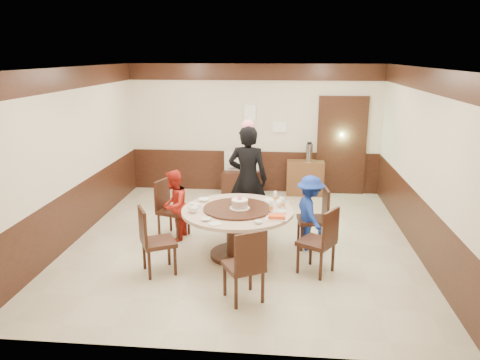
# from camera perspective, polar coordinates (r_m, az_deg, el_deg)

# --- Properties ---
(room) EXTENTS (6.00, 6.04, 2.84)m
(room) POSITION_cam_1_polar(r_m,az_deg,el_deg) (7.49, 0.34, 0.27)
(room) COLOR beige
(room) RESTS_ON ground
(banquet_table) EXTENTS (1.67, 1.67, 0.78)m
(banquet_table) POSITION_cam_1_polar(r_m,az_deg,el_deg) (7.07, -0.31, -5.29)
(banquet_table) COLOR black
(banquet_table) RESTS_ON ground
(chair_0) EXTENTS (0.49, 0.48, 0.97)m
(chair_0) POSITION_cam_1_polar(r_m,az_deg,el_deg) (7.58, 8.88, -5.87)
(chair_0) COLOR black
(chair_0) RESTS_ON ground
(chair_1) EXTENTS (0.50, 0.51, 0.97)m
(chair_1) POSITION_cam_1_polar(r_m,az_deg,el_deg) (8.31, 1.51, -3.79)
(chair_1) COLOR black
(chair_1) RESTS_ON ground
(chair_2) EXTENTS (0.57, 0.56, 0.97)m
(chair_2) POSITION_cam_1_polar(r_m,az_deg,el_deg) (7.99, -8.22, -4.73)
(chair_2) COLOR black
(chair_2) RESTS_ON ground
(chair_3) EXTENTS (0.60, 0.59, 0.97)m
(chair_3) POSITION_cam_1_polar(r_m,az_deg,el_deg) (6.74, -10.02, -8.67)
(chair_3) COLOR black
(chair_3) RESTS_ON ground
(chair_4) EXTENTS (0.60, 0.60, 0.97)m
(chair_4) POSITION_cam_1_polar(r_m,az_deg,el_deg) (5.95, 0.52, -11.82)
(chair_4) COLOR black
(chair_4) RESTS_ON ground
(chair_5) EXTENTS (0.61, 0.61, 0.97)m
(chair_5) POSITION_cam_1_polar(r_m,az_deg,el_deg) (6.72, 9.40, -8.71)
(chair_5) COLOR black
(chair_5) RESTS_ON ground
(person_standing) EXTENTS (0.73, 0.53, 1.86)m
(person_standing) POSITION_cam_1_polar(r_m,az_deg,el_deg) (8.00, 0.95, 0.13)
(person_standing) COLOR black
(person_standing) RESTS_ON ground
(person_red) EXTENTS (0.51, 0.62, 1.18)m
(person_red) POSITION_cam_1_polar(r_m,az_deg,el_deg) (7.76, -8.04, -3.10)
(person_red) COLOR red
(person_red) RESTS_ON ground
(person_blue) EXTENTS (0.65, 0.87, 1.19)m
(person_blue) POSITION_cam_1_polar(r_m,az_deg,el_deg) (7.41, 8.52, -3.97)
(person_blue) COLOR navy
(person_blue) RESTS_ON ground
(birthday_cake) EXTENTS (0.30, 0.30, 0.20)m
(birthday_cake) POSITION_cam_1_polar(r_m,az_deg,el_deg) (6.94, -0.04, -2.92)
(birthday_cake) COLOR white
(birthday_cake) RESTS_ON banquet_table
(teapot_left) EXTENTS (0.17, 0.15, 0.13)m
(teapot_left) POSITION_cam_1_polar(r_m,az_deg,el_deg) (6.89, -5.78, -3.48)
(teapot_left) COLOR white
(teapot_left) RESTS_ON banquet_table
(teapot_right) EXTENTS (0.17, 0.15, 0.13)m
(teapot_right) POSITION_cam_1_polar(r_m,az_deg,el_deg) (7.14, 5.00, -2.77)
(teapot_right) COLOR white
(teapot_right) RESTS_ON banquet_table
(bowl_0) EXTENTS (0.17, 0.17, 0.04)m
(bowl_0) POSITION_cam_1_polar(r_m,az_deg,el_deg) (7.41, -4.43, -2.43)
(bowl_0) COLOR white
(bowl_0) RESTS_ON banquet_table
(bowl_1) EXTENTS (0.13, 0.13, 0.04)m
(bowl_1) POSITION_cam_1_polar(r_m,az_deg,el_deg) (6.44, 2.27, -5.12)
(bowl_1) COLOR white
(bowl_1) RESTS_ON banquet_table
(bowl_2) EXTENTS (0.14, 0.14, 0.03)m
(bowl_2) POSITION_cam_1_polar(r_m,az_deg,el_deg) (6.56, -4.15, -4.81)
(bowl_2) COLOR white
(bowl_2) RESTS_ON banquet_table
(bowl_3) EXTENTS (0.15, 0.15, 0.05)m
(bowl_3) POSITION_cam_1_polar(r_m,az_deg,el_deg) (6.84, 5.03, -3.92)
(bowl_3) COLOR white
(bowl_3) RESTS_ON banquet_table
(bowl_4) EXTENTS (0.14, 0.14, 0.04)m
(bowl_4) POSITION_cam_1_polar(r_m,az_deg,el_deg) (7.16, -5.54, -3.11)
(bowl_4) COLOR white
(bowl_4) RESTS_ON banquet_table
(saucer_near) EXTENTS (0.18, 0.18, 0.01)m
(saucer_near) POSITION_cam_1_polar(r_m,az_deg,el_deg) (6.42, -3.12, -5.36)
(saucer_near) COLOR white
(saucer_near) RESTS_ON banquet_table
(saucer_far) EXTENTS (0.18, 0.18, 0.01)m
(saucer_far) POSITION_cam_1_polar(r_m,az_deg,el_deg) (7.44, 3.53, -2.44)
(saucer_far) COLOR white
(saucer_far) RESTS_ON banquet_table
(shrimp_platter) EXTENTS (0.30, 0.20, 0.06)m
(shrimp_platter) POSITION_cam_1_polar(r_m,az_deg,el_deg) (6.61, 4.51, -4.55)
(shrimp_platter) COLOR white
(shrimp_platter) RESTS_ON banquet_table
(bottle_0) EXTENTS (0.06, 0.06, 0.16)m
(bottle_0) POSITION_cam_1_polar(r_m,az_deg,el_deg) (6.87, 3.86, -3.32)
(bottle_0) COLOR white
(bottle_0) RESTS_ON banquet_table
(bottle_1) EXTENTS (0.06, 0.06, 0.16)m
(bottle_1) POSITION_cam_1_polar(r_m,az_deg,el_deg) (7.02, 5.21, -2.92)
(bottle_1) COLOR white
(bottle_1) RESTS_ON banquet_table
(bottle_2) EXTENTS (0.06, 0.06, 0.16)m
(bottle_2) POSITION_cam_1_polar(r_m,az_deg,el_deg) (7.35, 4.33, -2.08)
(bottle_2) COLOR white
(bottle_2) RESTS_ON banquet_table
(tv_stand) EXTENTS (0.85, 0.45, 0.50)m
(tv_stand) POSITION_cam_1_polar(r_m,az_deg,el_deg) (10.36, 0.21, -0.25)
(tv_stand) COLOR black
(tv_stand) RESTS_ON ground
(television) EXTENTS (0.78, 0.16, 0.44)m
(television) POSITION_cam_1_polar(r_m,az_deg,el_deg) (10.24, 0.21, 2.29)
(television) COLOR gray
(television) RESTS_ON tv_stand
(side_cabinet) EXTENTS (0.80, 0.40, 0.75)m
(side_cabinet) POSITION_cam_1_polar(r_m,az_deg,el_deg) (10.32, 7.94, 0.27)
(side_cabinet) COLOR brown
(side_cabinet) RESTS_ON ground
(thermos) EXTENTS (0.15, 0.15, 0.38)m
(thermos) POSITION_cam_1_polar(r_m,az_deg,el_deg) (10.20, 8.42, 3.33)
(thermos) COLOR silver
(thermos) RESTS_ON side_cabinet
(notice_left) EXTENTS (0.25, 0.00, 0.35)m
(notice_left) POSITION_cam_1_polar(r_m,az_deg,el_deg) (10.25, 1.21, 8.14)
(notice_left) COLOR white
(notice_left) RESTS_ON room
(notice_right) EXTENTS (0.30, 0.00, 0.22)m
(notice_right) POSITION_cam_1_polar(r_m,az_deg,el_deg) (10.27, 4.84, 6.41)
(notice_right) COLOR white
(notice_right) RESTS_ON room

